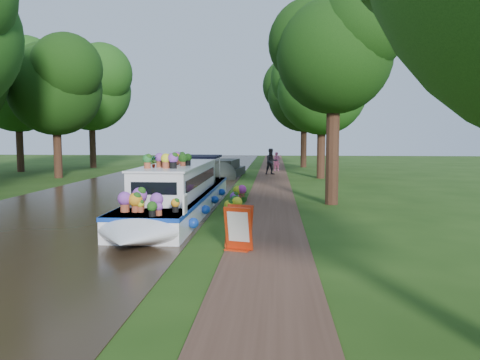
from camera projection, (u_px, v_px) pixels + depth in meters
The scene contains 15 objects.
ground at pixel (238, 215), 17.34m from camera, with size 100.00×100.00×0.00m, color #1F3F0F.
canal_water at pixel (81, 213), 17.78m from camera, with size 10.00×100.00×0.02m, color black.
towpath at pixel (270, 215), 17.25m from camera, with size 2.20×100.00×0.03m, color #4A2F22.
plant_boat at pixel (178, 192), 17.48m from camera, with size 2.29×13.52×2.25m.
tree_near_overhang at pixel (334, 47), 19.46m from camera, with size 5.52×5.28×8.99m.
tree_near_mid at pixel (322, 83), 31.35m from camera, with size 6.90×6.60×9.40m.
tree_near_far at pixel (304, 89), 42.26m from camera, with size 7.59×7.26×10.30m.
tree_far_c at pixel (55, 82), 31.68m from camera, with size 7.13×6.82×9.59m.
tree_far_d at pixel (91, 85), 41.64m from camera, with size 8.05×7.70×10.85m.
tree_far_h at pixel (17, 82), 36.99m from camera, with size 7.82×7.48×10.49m.
second_boat at pixel (226, 170), 32.91m from camera, with size 2.37×6.40×1.21m.
sandwich_board at pixel (239, 230), 11.96m from camera, with size 0.76×0.73×1.13m.
pedestrian_pink at pixel (277, 161), 38.02m from camera, with size 0.56×0.37×1.53m, color #D75899.
pedestrian_dark at pixel (271, 161), 34.57m from camera, with size 0.94×0.73×1.92m, color black.
verge_plant at pixel (245, 197), 20.70m from camera, with size 0.43×0.37×0.47m, color #2B611D.
Camera 1 is at (1.35, -17.08, 2.97)m, focal length 35.00 mm.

